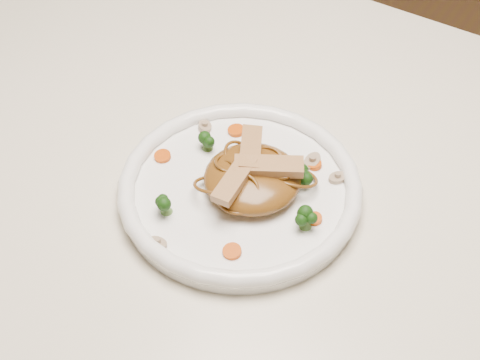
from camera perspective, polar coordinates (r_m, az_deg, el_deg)
The scene contains 19 objects.
table at distance 0.94m, azimuth 2.69°, elevation -3.34°, with size 1.20×0.80×0.75m.
plate at distance 0.83m, azimuth -0.00°, elevation -1.04°, with size 0.28×0.28×0.02m, color white.
noodle_mound at distance 0.81m, azimuth 0.99°, elevation 0.15°, with size 0.11×0.11×0.04m, color brown.
chicken_a at distance 0.80m, azimuth 2.32°, elevation 1.11°, with size 0.08×0.03×0.01m, color tan.
chicken_b at distance 0.82m, azimuth 0.86°, elevation 2.52°, with size 0.07×0.02×0.01m, color tan.
chicken_c at distance 0.78m, azimuth -0.42°, elevation 0.03°, with size 0.07×0.02×0.01m, color tan.
broccoli_0 at distance 0.82m, azimuth 5.10°, elevation 0.37°, with size 0.02×0.02×0.03m, color #14410D, non-canonical shape.
broccoli_1 at distance 0.86m, azimuth -2.64°, elevation 3.21°, with size 0.02×0.02×0.03m, color #14410D, non-canonical shape.
broccoli_2 at distance 0.79m, azimuth -5.96°, elevation -1.81°, with size 0.03×0.03×0.03m, color #14410D, non-canonical shape.
broccoli_3 at distance 0.78m, azimuth 5.31°, elevation -2.93°, with size 0.03×0.03×0.03m, color #14410D, non-canonical shape.
carrot_0 at distance 0.85m, azimuth 5.96°, elevation 1.23°, with size 0.02×0.02×0.01m, color #DC5508.
carrot_1 at distance 0.86m, azimuth -6.21°, elevation 1.89°, with size 0.02×0.02×0.01m, color #DC5508.
carrot_2 at distance 0.79m, azimuth 5.96°, elevation -3.09°, with size 0.02×0.02×0.01m, color #DC5508.
carrot_3 at distance 0.89m, azimuth -0.32°, elevation 3.98°, with size 0.02×0.02×0.01m, color #DC5508.
carrot_4 at distance 0.76m, azimuth -0.64°, elevation -5.72°, with size 0.02×0.02×0.01m, color #DC5508.
mushroom_0 at distance 0.77m, azimuth -6.58°, elevation -5.05°, with size 0.02×0.02×0.01m, color tan.
mushroom_1 at distance 0.84m, azimuth 7.78°, elevation 0.17°, with size 0.02×0.02×0.01m, color tan.
mushroom_2 at distance 0.90m, azimuth -2.83°, elevation 4.26°, with size 0.02×0.02×0.01m, color tan.
mushroom_3 at distance 0.85m, azimuth 5.80°, elevation 1.49°, with size 0.03×0.03×0.01m, color tan.
Camera 1 is at (0.29, -0.53, 1.37)m, focal length 53.42 mm.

